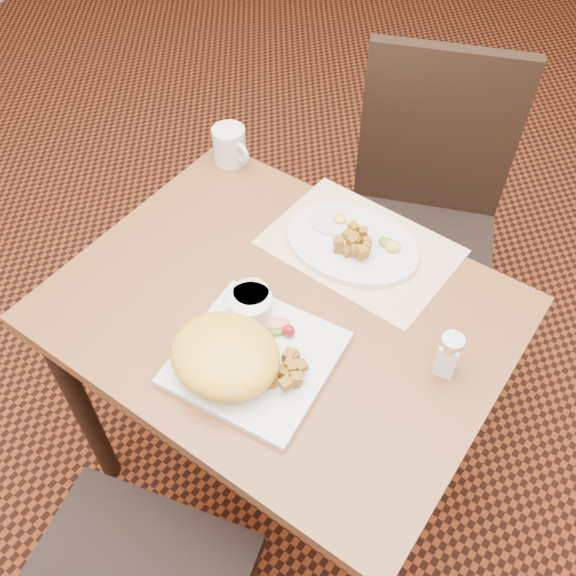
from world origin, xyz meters
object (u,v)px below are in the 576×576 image
(plate_oval, at_px, (352,244))
(coffee_mug, at_px, (230,146))
(chair_far, at_px, (423,210))
(plate_square, at_px, (256,358))
(table, at_px, (281,338))
(salt_shaker, at_px, (448,354))

(plate_oval, relative_size, coffee_mug, 2.70)
(chair_far, distance_m, plate_square, 0.81)
(table, distance_m, chair_far, 0.66)
(table, height_order, plate_oval, plate_oval)
(plate_square, bearing_deg, plate_oval, 91.21)
(table, xyz_separation_m, plate_square, (0.04, -0.13, 0.12))
(plate_square, bearing_deg, salt_shaker, 32.09)
(chair_far, bearing_deg, plate_oval, 68.94)
(chair_far, relative_size, salt_shaker, 9.70)
(chair_far, height_order, plate_oval, chair_far)
(plate_oval, xyz_separation_m, salt_shaker, (0.31, -0.17, 0.04))
(table, relative_size, plate_oval, 2.96)
(chair_far, bearing_deg, plate_square, 69.16)
(coffee_mug, bearing_deg, salt_shaker, -19.56)
(plate_square, xyz_separation_m, salt_shaker, (0.30, 0.19, 0.04))
(plate_oval, distance_m, coffee_mug, 0.42)
(plate_square, bearing_deg, chair_far, 90.96)
(chair_far, bearing_deg, coffee_mug, 18.31)
(table, height_order, plate_square, plate_square)
(plate_square, distance_m, plate_oval, 0.36)
(plate_square, relative_size, salt_shaker, 2.80)
(plate_oval, height_order, salt_shaker, salt_shaker)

